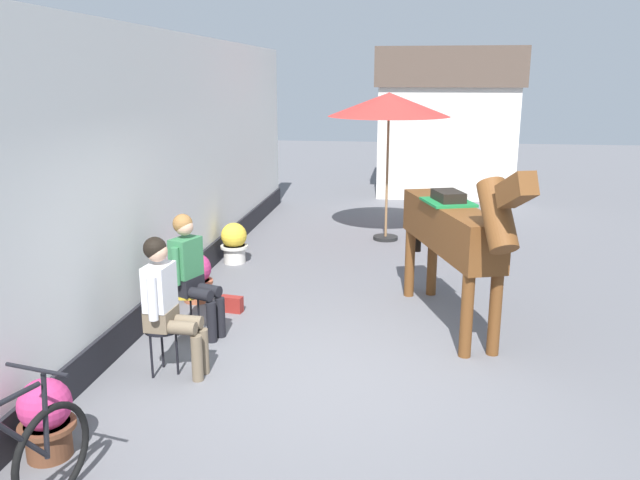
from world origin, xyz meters
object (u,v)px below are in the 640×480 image
at_px(seated_visitor_near, 166,299).
at_px(cafe_parasol, 389,105).
at_px(flower_planter_inner_far, 196,276).
at_px(satchel_bag, 231,304).
at_px(saddled_horse_center, 454,230).
at_px(flower_planter_nearest, 46,417).
at_px(flower_planter_farthest, 234,242).
at_px(seated_visitor_far, 191,269).

height_order(seated_visitor_near, cafe_parasol, cafe_parasol).
relative_size(flower_planter_inner_far, satchel_bag, 2.29).
relative_size(seated_visitor_near, flower_planter_inner_far, 2.17).
height_order(saddled_horse_center, flower_planter_nearest, saddled_horse_center).
xyz_separation_m(flower_planter_inner_far, flower_planter_farthest, (0.01, 1.78, 0.00)).
height_order(seated_visitor_near, saddled_horse_center, saddled_horse_center).
bearing_deg(satchel_bag, cafe_parasol, 75.04).
bearing_deg(flower_planter_inner_far, cafe_parasol, 57.32).
xyz_separation_m(seated_visitor_far, satchel_bag, (0.23, 0.74, -0.68)).
height_order(seated_visitor_near, flower_planter_inner_far, seated_visitor_near).
bearing_deg(cafe_parasol, saddled_horse_center, -77.05).
distance_m(seated_visitor_near, saddled_horse_center, 3.28).
xyz_separation_m(saddled_horse_center, flower_planter_nearest, (-3.20, -3.16, -0.82)).
distance_m(flower_planter_farthest, cafe_parasol, 3.55).
bearing_deg(seated_visitor_far, flower_planter_nearest, -97.08).
relative_size(saddled_horse_center, flower_planter_inner_far, 4.52).
distance_m(seated_visitor_near, seated_visitor_far, 1.01).
height_order(flower_planter_nearest, cafe_parasol, cafe_parasol).
relative_size(flower_planter_inner_far, flower_planter_farthest, 1.00).
bearing_deg(saddled_horse_center, seated_visitor_near, -149.02).
xyz_separation_m(seated_visitor_near, flower_planter_farthest, (-0.42, 3.85, -0.44)).
relative_size(seated_visitor_near, cafe_parasol, 0.54).
bearing_deg(saddled_horse_center, seated_visitor_far, -166.86).
bearing_deg(seated_visitor_near, seated_visitor_far, 95.82).
relative_size(saddled_horse_center, flower_planter_farthest, 4.52).
height_order(seated_visitor_near, seated_visitor_far, same).
relative_size(saddled_horse_center, cafe_parasol, 1.12).
xyz_separation_m(flower_planter_nearest, flower_planter_inner_far, (-0.02, 3.56, 0.00)).
distance_m(seated_visitor_far, flower_planter_nearest, 2.54).
relative_size(seated_visitor_far, saddled_horse_center, 0.48).
bearing_deg(flower_planter_inner_far, flower_planter_farthest, 89.54).
height_order(seated_visitor_far, cafe_parasol, cafe_parasol).
height_order(flower_planter_nearest, flower_planter_inner_far, same).
bearing_deg(seated_visitor_near, cafe_parasol, 71.70).
xyz_separation_m(seated_visitor_near, cafe_parasol, (1.87, 5.67, 1.59)).
height_order(flower_planter_inner_far, satchel_bag, flower_planter_inner_far).
bearing_deg(flower_planter_nearest, satchel_bag, 80.55).
relative_size(flower_planter_inner_far, cafe_parasol, 0.25).
bearing_deg(cafe_parasol, satchel_bag, -114.01).
distance_m(saddled_horse_center, satchel_bag, 2.87).
height_order(seated_visitor_near, flower_planter_nearest, seated_visitor_near).
bearing_deg(seated_visitor_far, seated_visitor_near, -84.18).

